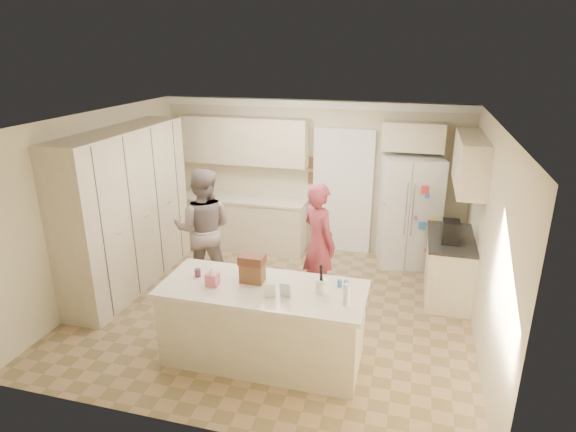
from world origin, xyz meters
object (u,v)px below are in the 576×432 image
(island_base, at_px, (263,325))
(dollhouse_body, at_px, (252,272))
(refrigerator, at_px, (409,211))
(teen_girl, at_px, (319,243))
(coffee_maker, at_px, (450,232))
(utensil_crock, at_px, (321,286))
(teen_boy, at_px, (203,229))
(tissue_box, at_px, (212,279))

(island_base, bearing_deg, dollhouse_body, 146.31)
(refrigerator, height_order, teen_girl, refrigerator)
(coffee_maker, xyz_separation_m, island_base, (-2.05, -1.90, -0.63))
(coffee_maker, height_order, utensil_crock, coffee_maker)
(refrigerator, xyz_separation_m, coffee_maker, (0.56, -1.23, 0.17))
(refrigerator, bearing_deg, dollhouse_body, -130.94)
(island_base, bearing_deg, utensil_crock, 4.40)
(island_base, distance_m, utensil_crock, 0.86)
(coffee_maker, height_order, teen_boy, teen_boy)
(dollhouse_body, bearing_deg, teen_boy, 131.40)
(utensil_crock, xyz_separation_m, tissue_box, (-1.20, -0.15, -0.00))
(island_base, xyz_separation_m, utensil_crock, (0.65, 0.05, 0.56))
(coffee_maker, xyz_separation_m, dollhouse_body, (-2.20, -1.80, -0.03))
(refrigerator, bearing_deg, tissue_box, -134.79)
(dollhouse_body, height_order, teen_boy, teen_boy)
(utensil_crock, bearing_deg, teen_boy, 144.37)
(island_base, xyz_separation_m, teen_boy, (-1.40, 1.52, 0.47))
(refrigerator, relative_size, teen_boy, 0.99)
(island_base, relative_size, teen_boy, 1.21)
(utensil_crock, xyz_separation_m, teen_boy, (-2.05, 1.47, -0.09))
(refrigerator, height_order, teen_boy, teen_boy)
(island_base, bearing_deg, coffee_maker, 42.83)
(dollhouse_body, distance_m, teen_boy, 1.90)
(refrigerator, xyz_separation_m, teen_boy, (-2.89, -1.61, 0.01))
(island_base, relative_size, utensil_crock, 14.67)
(tissue_box, xyz_separation_m, dollhouse_body, (0.40, 0.20, 0.04))
(coffee_maker, height_order, island_base, coffee_maker)
(utensil_crock, relative_size, teen_girl, 0.09)
(utensil_crock, bearing_deg, teen_girl, 102.50)
(dollhouse_body, relative_size, teen_boy, 0.14)
(refrigerator, bearing_deg, teen_boy, -163.49)
(tissue_box, bearing_deg, island_base, 10.30)
(tissue_box, distance_m, dollhouse_body, 0.45)
(refrigerator, height_order, tissue_box, refrigerator)
(tissue_box, bearing_deg, teen_girl, 62.73)
(island_base, height_order, utensil_crock, utensil_crock)
(island_base, distance_m, tissue_box, 0.79)
(refrigerator, xyz_separation_m, island_base, (-1.49, -3.13, -0.46))
(utensil_crock, height_order, dollhouse_body, dollhouse_body)
(coffee_maker, bearing_deg, dollhouse_body, -140.71)
(teen_boy, height_order, teen_girl, teen_boy)
(island_base, bearing_deg, teen_boy, 132.68)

